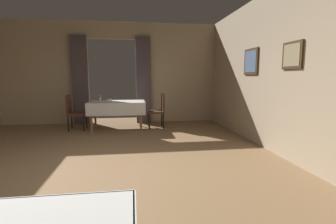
{
  "coord_description": "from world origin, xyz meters",
  "views": [
    {
      "loc": [
        0.6,
        -3.51,
        1.38
      ],
      "look_at": [
        1.16,
        0.45,
        0.82
      ],
      "focal_mm": 26.52,
      "sensor_mm": 36.0,
      "label": 1
    }
  ],
  "objects_px": {
    "chair_mid_left": "(74,111)",
    "chair_mid_right": "(159,109)",
    "glass_mid_b": "(110,100)",
    "dining_table_mid": "(117,105)",
    "flower_vase_mid": "(100,98)"
  },
  "relations": [
    {
      "from": "glass_mid_b",
      "to": "chair_mid_right",
      "type": "bearing_deg",
      "value": 10.7
    },
    {
      "from": "chair_mid_left",
      "to": "chair_mid_right",
      "type": "height_order",
      "value": "same"
    },
    {
      "from": "chair_mid_right",
      "to": "glass_mid_b",
      "type": "xyz_separation_m",
      "value": [
        -1.28,
        -0.24,
        0.28
      ]
    },
    {
      "from": "chair_mid_left",
      "to": "glass_mid_b",
      "type": "xyz_separation_m",
      "value": [
        0.96,
        -0.2,
        0.28
      ]
    },
    {
      "from": "dining_table_mid",
      "to": "chair_mid_right",
      "type": "xyz_separation_m",
      "value": [
        1.12,
        0.1,
        -0.13
      ]
    },
    {
      "from": "chair_mid_left",
      "to": "chair_mid_right",
      "type": "distance_m",
      "value": 2.24
    },
    {
      "from": "chair_mid_right",
      "to": "glass_mid_b",
      "type": "relative_size",
      "value": 10.93
    },
    {
      "from": "dining_table_mid",
      "to": "glass_mid_b",
      "type": "relative_size",
      "value": 17.29
    },
    {
      "from": "chair_mid_left",
      "to": "dining_table_mid",
      "type": "bearing_deg",
      "value": -3.29
    },
    {
      "from": "chair_mid_right",
      "to": "chair_mid_left",
      "type": "bearing_deg",
      "value": -179.04
    },
    {
      "from": "chair_mid_left",
      "to": "flower_vase_mid",
      "type": "relative_size",
      "value": 5.41
    },
    {
      "from": "chair_mid_left",
      "to": "glass_mid_b",
      "type": "relative_size",
      "value": 10.93
    },
    {
      "from": "dining_table_mid",
      "to": "glass_mid_b",
      "type": "xyz_separation_m",
      "value": [
        -0.16,
        -0.14,
        0.15
      ]
    },
    {
      "from": "dining_table_mid",
      "to": "chair_mid_left",
      "type": "relative_size",
      "value": 1.58
    },
    {
      "from": "dining_table_mid",
      "to": "flower_vase_mid",
      "type": "bearing_deg",
      "value": -179.45
    }
  ]
}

